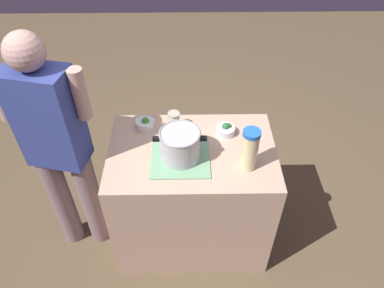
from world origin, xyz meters
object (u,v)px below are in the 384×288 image
object	(u,v)px
mason_jar	(174,120)
person_cook	(59,149)
lemonade_pitcher	(250,150)
broccoli_bowl_front	(226,130)
broccoli_bowl_center	(145,123)
cooking_pot	(180,144)

from	to	relation	value
mason_jar	person_cook	size ratio (longest dim) A/B	0.07
lemonade_pitcher	broccoli_bowl_front	world-z (taller)	lemonade_pitcher
broccoli_bowl_center	person_cook	xyz separation A→B (m)	(0.49, 0.24, 0.01)
lemonade_pitcher	broccoli_bowl_front	distance (m)	0.32
mason_jar	broccoli_bowl_front	world-z (taller)	mason_jar
broccoli_bowl_center	mason_jar	bearing A→B (deg)	176.79
mason_jar	person_cook	xyz separation A→B (m)	(0.68, 0.22, -0.02)
cooking_pot	lemonade_pitcher	bearing A→B (deg)	168.50
cooking_pot	person_cook	bearing A→B (deg)	-3.68
mason_jar	broccoli_bowl_center	world-z (taller)	mason_jar
lemonade_pitcher	mason_jar	xyz separation A→B (m)	(0.43, -0.35, -0.08)
lemonade_pitcher	broccoli_bowl_center	distance (m)	0.72
mason_jar	broccoli_bowl_front	bearing A→B (deg)	169.46
lemonade_pitcher	mason_jar	bearing A→B (deg)	-39.25
mason_jar	person_cook	world-z (taller)	person_cook
cooking_pot	mason_jar	distance (m)	0.28
lemonade_pitcher	person_cook	distance (m)	1.12
cooking_pot	broccoli_bowl_center	bearing A→B (deg)	-50.91
mason_jar	cooking_pot	bearing A→B (deg)	98.74
broccoli_bowl_front	broccoli_bowl_center	xyz separation A→B (m)	(0.51, -0.07, -0.00)
lemonade_pitcher	broccoli_bowl_front	xyz separation A→B (m)	(0.10, -0.29, -0.10)
lemonade_pitcher	broccoli_bowl_center	bearing A→B (deg)	-30.36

